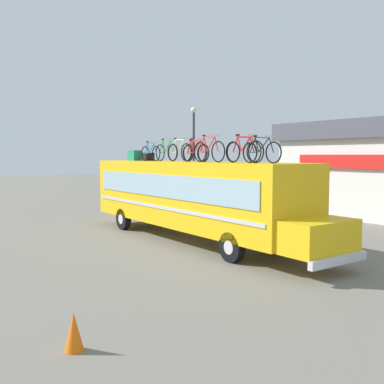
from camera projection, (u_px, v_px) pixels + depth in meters
name	position (u px, v px, depth m)	size (l,w,h in m)	color
ground_plane	(189.00, 239.00, 17.54)	(120.00, 120.00, 0.00)	slate
bus	(192.00, 195.00, 17.21)	(12.85, 2.51, 3.08)	yellow
luggage_bag_1	(137.00, 157.00, 21.31)	(0.62, 0.54, 0.32)	maroon
luggage_bag_2	(134.00, 156.00, 20.37)	(0.66, 0.39, 0.47)	#1E7F66
luggage_bag_3	(148.00, 157.00, 19.81)	(0.47, 0.44, 0.36)	black
rooftop_bicycle_1	(150.00, 153.00, 19.13)	(1.61, 0.44, 0.86)	black
rooftop_bicycle_2	(166.00, 152.00, 18.55)	(1.73, 0.44, 0.95)	black
rooftop_bicycle_3	(179.00, 152.00, 17.90)	(1.74, 0.44, 0.97)	black
rooftop_bicycle_4	(195.00, 152.00, 17.29)	(1.66, 0.44, 0.87)	black
rooftop_bicycle_5	(196.00, 152.00, 16.29)	(1.63, 0.44, 0.89)	black
rooftop_bicycle_6	(209.00, 151.00, 15.49)	(1.78, 0.44, 0.98)	black
rooftop_bicycle_7	(243.00, 151.00, 15.24)	(1.78, 0.44, 0.96)	black
rooftop_bicycle_8	(244.00, 151.00, 14.09)	(1.81, 0.44, 0.94)	black
rooftop_bicycle_9	(261.00, 151.00, 13.38)	(1.67, 0.44, 0.87)	black
roadside_building	(383.00, 167.00, 25.02)	(9.35, 8.32, 5.17)	silver
traffic_cone	(74.00, 332.00, 7.48)	(0.33, 0.33, 0.67)	orange
street_lamp	(194.00, 150.00, 25.56)	(0.34, 0.34, 6.10)	#38383D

